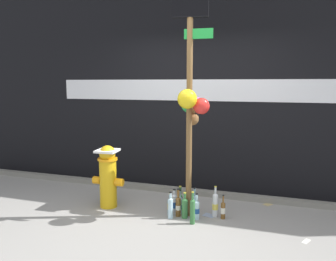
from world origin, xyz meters
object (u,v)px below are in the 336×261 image
(bottle_1, at_px, (180,201))
(bottle_3, at_px, (174,202))
(bottle_10, at_px, (215,204))
(fire_hydrant, at_px, (108,175))
(bottle_6, at_px, (223,210))
(memorial_post, at_px, (192,89))
(bottle_4, at_px, (180,204))
(bottle_7, at_px, (194,203))
(bottle_0, at_px, (170,207))
(bottle_5, at_px, (192,210))
(bottle_11, at_px, (178,205))
(bottle_2, at_px, (185,207))
(bottle_9, at_px, (196,209))
(bottle_8, at_px, (170,206))

(bottle_1, distance_m, bottle_3, 0.09)
(bottle_10, bearing_deg, fire_hydrant, -175.29)
(bottle_6, bearing_deg, bottle_1, 168.07)
(memorial_post, height_order, bottle_10, memorial_post)
(bottle_4, xyz_separation_m, bottle_7, (0.18, 0.09, 0.01))
(bottle_1, bearing_deg, fire_hydrant, -168.12)
(bottle_0, bearing_deg, bottle_5, -14.20)
(bottle_11, bearing_deg, bottle_2, -18.11)
(bottle_3, relative_size, bottle_6, 0.96)
(bottle_5, relative_size, bottle_7, 1.20)
(bottle_0, relative_size, bottle_9, 1.04)
(bottle_10, height_order, bottle_11, bottle_10)
(bottle_1, xyz_separation_m, bottle_10, (0.49, -0.08, 0.03))
(memorial_post, bearing_deg, bottle_7, 75.92)
(bottle_1, bearing_deg, bottle_7, -7.98)
(memorial_post, relative_size, bottle_4, 8.97)
(bottle_2, bearing_deg, bottle_10, 26.05)
(bottle_2, relative_size, bottle_3, 1.12)
(bottle_2, relative_size, bottle_9, 1.00)
(bottle_1, bearing_deg, bottle_11, -80.06)
(bottle_10, bearing_deg, bottle_6, -21.50)
(bottle_11, bearing_deg, bottle_8, 172.31)
(fire_hydrant, height_order, bottle_1, fire_hydrant)
(bottle_7, bearing_deg, bottle_11, -129.68)
(memorial_post, distance_m, bottle_1, 1.53)
(bottle_2, height_order, bottle_5, bottle_5)
(bottle_3, height_order, bottle_7, bottle_7)
(bottle_10, relative_size, bottle_11, 1.10)
(memorial_post, xyz_separation_m, bottle_11, (-0.14, -0.10, -1.50))
(bottle_5, bearing_deg, bottle_8, 151.16)
(fire_hydrant, relative_size, bottle_2, 2.57)
(bottle_4, bearing_deg, bottle_10, 4.62)
(bottle_4, relative_size, bottle_11, 0.87)
(bottle_4, bearing_deg, bottle_6, -0.53)
(bottle_4, xyz_separation_m, bottle_9, (0.26, -0.13, 0.01))
(bottle_7, bearing_deg, bottle_4, -152.30)
(bottle_4, distance_m, bottle_6, 0.58)
(bottle_3, bearing_deg, bottle_10, -2.16)
(bottle_7, xyz_separation_m, bottle_10, (0.29, -0.06, 0.03))
(bottle_7, distance_m, bottle_10, 0.30)
(bottle_6, relative_size, bottle_8, 1.09)
(bottle_1, height_order, bottle_9, bottle_9)
(memorial_post, relative_size, bottle_9, 8.48)
(bottle_4, height_order, bottle_9, bottle_9)
(bottle_5, relative_size, bottle_11, 1.11)
(bottle_11, bearing_deg, fire_hydrant, 178.73)
(fire_hydrant, bearing_deg, bottle_7, 8.50)
(bottle_6, height_order, bottle_10, bottle_10)
(bottle_9, distance_m, bottle_10, 0.27)
(memorial_post, xyz_separation_m, bottle_8, (-0.26, -0.08, -1.52))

